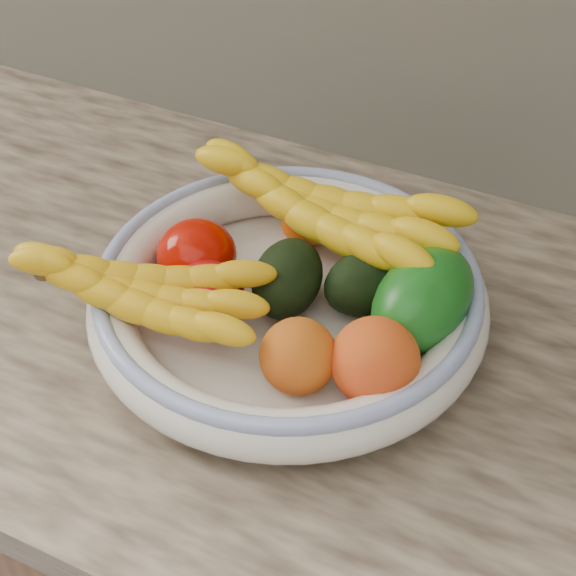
# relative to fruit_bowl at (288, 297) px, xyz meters

# --- Properties ---
(kitchen_counter) EXTENTS (2.44, 0.66, 1.40)m
(kitchen_counter) POSITION_rel_fruit_bowl_xyz_m (0.00, 0.03, -0.48)
(kitchen_counter) COLOR brown
(kitchen_counter) RESTS_ON ground
(fruit_bowl) EXTENTS (0.39, 0.39, 0.08)m
(fruit_bowl) POSITION_rel_fruit_bowl_xyz_m (0.00, 0.00, 0.00)
(fruit_bowl) COLOR silver
(fruit_bowl) RESTS_ON kitchen_counter
(clementine_back_left) EXTENTS (0.07, 0.07, 0.05)m
(clementine_back_left) POSITION_rel_fruit_bowl_xyz_m (-0.03, 0.11, 0.01)
(clementine_back_left) COLOR #F95B05
(clementine_back_left) RESTS_ON fruit_bowl
(clementine_back_right) EXTENTS (0.07, 0.07, 0.05)m
(clementine_back_right) POSITION_rel_fruit_bowl_xyz_m (0.03, 0.10, 0.01)
(clementine_back_right) COLOR #F95B05
(clementine_back_right) RESTS_ON fruit_bowl
(tomato_left) EXTENTS (0.10, 0.10, 0.07)m
(tomato_left) POSITION_rel_fruit_bowl_xyz_m (-0.10, 0.00, 0.01)
(tomato_left) COLOR #B50B00
(tomato_left) RESTS_ON fruit_bowl
(tomato_near_left) EXTENTS (0.09, 0.09, 0.06)m
(tomato_near_left) POSITION_rel_fruit_bowl_xyz_m (-0.06, -0.04, 0.01)
(tomato_near_left) COLOR #B10A10
(tomato_near_left) RESTS_ON fruit_bowl
(avocado_center) EXTENTS (0.08, 0.11, 0.07)m
(avocado_center) POSITION_rel_fruit_bowl_xyz_m (-0.00, 0.01, 0.02)
(avocado_center) COLOR black
(avocado_center) RESTS_ON fruit_bowl
(avocado_right) EXTENTS (0.11, 0.12, 0.07)m
(avocado_right) POSITION_rel_fruit_bowl_xyz_m (0.07, 0.04, 0.02)
(avocado_right) COLOR black
(avocado_right) RESTS_ON fruit_bowl
(green_mango) EXTENTS (0.12, 0.14, 0.11)m
(green_mango) POSITION_rel_fruit_bowl_xyz_m (0.13, 0.02, 0.03)
(green_mango) COLOR #105712
(green_mango) RESTS_ON fruit_bowl
(peach_front) EXTENTS (0.09, 0.09, 0.07)m
(peach_front) POSITION_rel_fruit_bowl_xyz_m (0.05, -0.08, 0.02)
(peach_front) COLOR orange
(peach_front) RESTS_ON fruit_bowl
(peach_right) EXTENTS (0.08, 0.08, 0.08)m
(peach_right) POSITION_rel_fruit_bowl_xyz_m (0.11, -0.06, 0.02)
(peach_right) COLOR orange
(peach_right) RESTS_ON fruit_bowl
(banana_bunch_back) EXTENTS (0.33, 0.15, 0.09)m
(banana_bunch_back) POSITION_rel_fruit_bowl_xyz_m (-0.00, 0.09, 0.04)
(banana_bunch_back) COLOR yellow
(banana_bunch_back) RESTS_ON fruit_bowl
(banana_bunch_front) EXTENTS (0.27, 0.16, 0.07)m
(banana_bunch_front) POSITION_rel_fruit_bowl_xyz_m (-0.11, -0.09, 0.03)
(banana_bunch_front) COLOR yellow
(banana_bunch_front) RESTS_ON fruit_bowl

